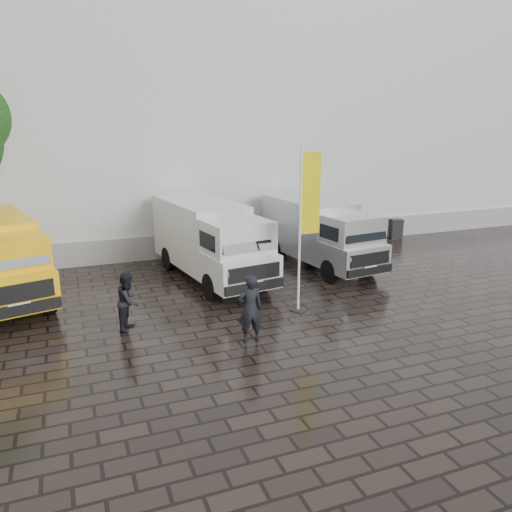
{
  "coord_description": "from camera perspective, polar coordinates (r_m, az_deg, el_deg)",
  "views": [
    {
      "loc": [
        -6.73,
        -12.41,
        5.61
      ],
      "look_at": [
        -1.07,
        2.2,
        1.36
      ],
      "focal_mm": 35.0,
      "sensor_mm": 36.0,
      "label": 1
    }
  ],
  "objects": [
    {
      "name": "van_silver",
      "position": [
        19.81,
        7.34,
        2.45
      ],
      "size": [
        2.68,
        6.13,
        2.57
      ],
      "primitive_type": null,
      "rotation": [
        0.0,
        0.0,
        0.12
      ],
      "color": "#B3B6B8",
      "rests_on": "ground"
    },
    {
      "name": "ground",
      "position": [
        15.19,
        6.81,
        -6.6
      ],
      "size": [
        120.0,
        120.0,
        0.0
      ],
      "primitive_type": "plane",
      "color": "black",
      "rests_on": "ground"
    },
    {
      "name": "exhibition_hall",
      "position": [
        29.72,
        -4.27,
        15.89
      ],
      "size": [
        44.0,
        16.0,
        12.0
      ],
      "primitive_type": "cube",
      "color": "silver",
      "rests_on": "ground"
    },
    {
      "name": "van_white",
      "position": [
        18.06,
        -5.19,
        1.57
      ],
      "size": [
        3.04,
        6.61,
        2.76
      ],
      "primitive_type": null,
      "rotation": [
        0.0,
        0.0,
        0.15
      ],
      "color": "silver",
      "rests_on": "ground"
    },
    {
      "name": "person_front",
      "position": [
        13.0,
        -0.67,
        -6.01
      ],
      "size": [
        0.68,
        0.46,
        1.82
      ],
      "primitive_type": "imported",
      "rotation": [
        0.0,
        0.0,
        3.11
      ],
      "color": "black",
      "rests_on": "ground"
    },
    {
      "name": "person_tent",
      "position": [
        14.23,
        -14.38,
        -5.02
      ],
      "size": [
        0.9,
        0.98,
        1.62
      ],
      "primitive_type": "imported",
      "rotation": [
        0.0,
        0.0,
        1.12
      ],
      "color": "black",
      "rests_on": "ground"
    },
    {
      "name": "flagpole",
      "position": [
        14.75,
        5.7,
        4.0
      ],
      "size": [
        0.88,
        0.5,
        4.96
      ],
      "color": "black",
      "rests_on": "ground"
    },
    {
      "name": "hall_plinth",
      "position": [
        22.73,
        1.97,
        2.18
      ],
      "size": [
        44.0,
        0.15,
        1.0
      ],
      "primitive_type": "cube",
      "color": "gray",
      "rests_on": "ground"
    },
    {
      "name": "wheelie_bin",
      "position": [
        25.57,
        15.73,
        3.02
      ],
      "size": [
        0.72,
        0.72,
        0.95
      ],
      "primitive_type": "cube",
      "rotation": [
        0.0,
        0.0,
        -0.33
      ],
      "color": "black",
      "rests_on": "ground"
    }
  ]
}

